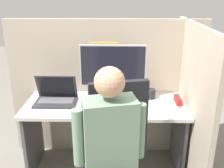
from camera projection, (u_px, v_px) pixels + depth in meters
name	position (u px, v px, depth m)	size (l,w,h in m)	color
cubicle_panel_back	(107.00, 89.00, 2.72)	(1.98, 0.05, 1.44)	tan
cubicle_panel_right	(190.00, 106.00, 2.34)	(0.04, 1.22, 1.44)	tan
desk	(105.00, 120.00, 2.48)	(1.48, 0.60, 0.70)	beige
paper_box	(113.00, 94.00, 2.53)	(0.32, 0.23, 0.08)	#236BAD
monitor	(113.00, 68.00, 2.44)	(0.61, 0.22, 0.44)	#B2B2B7
laptop	(56.00, 97.00, 2.43)	(0.38, 0.26, 0.26)	#2D2D33
mouse	(84.00, 108.00, 2.30)	(0.07, 0.05, 0.03)	silver
stapler	(178.00, 100.00, 2.42)	(0.04, 0.16, 0.06)	#A31919
carrot_toy	(118.00, 109.00, 2.26)	(0.05, 0.14, 0.05)	orange
office_chair	(114.00, 159.00, 1.89)	(0.55, 0.60, 1.09)	black
person	(108.00, 149.00, 1.68)	(0.47, 0.45, 1.28)	black
coffee_mug	(150.00, 94.00, 2.53)	(0.09, 0.09, 0.09)	#232328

